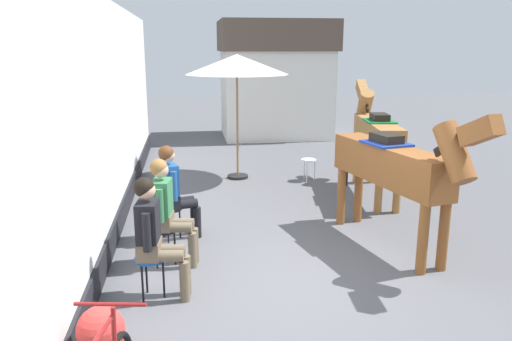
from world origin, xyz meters
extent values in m
plane|color=#56565B|center=(0.00, 3.00, 0.00)|extent=(40.00, 40.00, 0.00)
cube|color=white|center=(-2.55, 1.50, 1.70)|extent=(0.30, 14.00, 3.40)
cube|color=black|center=(-2.53, 1.50, 0.18)|extent=(0.34, 14.00, 0.36)
cube|color=silver|center=(1.40, 9.93, 1.30)|extent=(3.20, 2.40, 2.60)
cube|color=brown|center=(1.40, 9.93, 3.05)|extent=(3.40, 2.60, 0.90)
cylinder|color=#194C99|center=(-1.78, -0.31, 0.46)|extent=(0.34, 0.34, 0.03)
cylinder|color=black|center=(-1.64, -0.32, 0.22)|extent=(0.02, 0.02, 0.45)
cylinder|color=black|center=(-1.84, -0.18, 0.22)|extent=(0.02, 0.02, 0.45)
cylinder|color=black|center=(-1.86, -0.42, 0.22)|extent=(0.02, 0.02, 0.45)
cube|color=brown|center=(-1.78, -0.31, 0.58)|extent=(0.27, 0.34, 0.20)
cube|color=black|center=(-1.78, -0.31, 0.90)|extent=(0.25, 0.36, 0.44)
sphere|color=tan|center=(-1.78, -0.31, 1.25)|extent=(0.20, 0.20, 0.20)
sphere|color=black|center=(-1.80, -0.31, 1.28)|extent=(0.22, 0.22, 0.22)
cylinder|color=brown|center=(-1.58, -0.25, 0.53)|extent=(0.39, 0.17, 0.13)
cylinder|color=brown|center=(-1.40, -0.27, 0.23)|extent=(0.11, 0.11, 0.46)
cylinder|color=brown|center=(-1.60, -0.41, 0.53)|extent=(0.39, 0.17, 0.13)
cylinder|color=brown|center=(-1.41, -0.43, 0.23)|extent=(0.11, 0.11, 0.46)
cylinder|color=black|center=(-1.74, -0.11, 0.85)|extent=(0.09, 0.09, 0.42)
cylinder|color=black|center=(-1.78, -0.51, 0.85)|extent=(0.09, 0.09, 0.42)
cylinder|color=black|center=(-1.67, 0.58, 0.46)|extent=(0.34, 0.34, 0.03)
cylinder|color=black|center=(-1.54, 0.56, 0.22)|extent=(0.02, 0.02, 0.45)
cylinder|color=black|center=(-1.72, 0.71, 0.22)|extent=(0.02, 0.02, 0.45)
cylinder|color=black|center=(-1.76, 0.48, 0.22)|extent=(0.02, 0.02, 0.45)
cube|color=brown|center=(-1.67, 0.58, 0.58)|extent=(0.29, 0.36, 0.20)
cube|color=#337247|center=(-1.67, 0.58, 0.90)|extent=(0.27, 0.37, 0.44)
sphere|color=tan|center=(-1.67, 0.58, 1.25)|extent=(0.20, 0.20, 0.20)
sphere|color=olive|center=(-1.69, 0.59, 1.28)|extent=(0.22, 0.22, 0.22)
cylinder|color=brown|center=(-1.47, 0.63, 0.53)|extent=(0.40, 0.19, 0.13)
cylinder|color=brown|center=(-1.29, 0.60, 0.23)|extent=(0.11, 0.11, 0.46)
cylinder|color=brown|center=(-1.50, 0.47, 0.53)|extent=(0.40, 0.19, 0.13)
cylinder|color=brown|center=(-1.31, 0.44, 0.23)|extent=(0.11, 0.11, 0.46)
cylinder|color=#337247|center=(-1.62, 0.78, 0.85)|extent=(0.09, 0.09, 0.42)
cylinder|color=#337247|center=(-1.69, 0.38, 0.85)|extent=(0.09, 0.09, 0.42)
cylinder|color=black|center=(-1.61, 1.44, 0.46)|extent=(0.34, 0.34, 0.03)
cylinder|color=black|center=(-1.48, 1.48, 0.22)|extent=(0.02, 0.02, 0.45)
cylinder|color=black|center=(-1.72, 1.54, 0.22)|extent=(0.02, 0.02, 0.45)
cylinder|color=black|center=(-1.65, 1.31, 0.22)|extent=(0.02, 0.02, 0.45)
cube|color=black|center=(-1.61, 1.44, 0.58)|extent=(0.32, 0.38, 0.20)
cube|color=#1E4C8C|center=(-1.61, 1.44, 0.90)|extent=(0.31, 0.39, 0.44)
sphere|color=tan|center=(-1.61, 1.44, 1.25)|extent=(0.20, 0.20, 0.20)
sphere|color=#593319|center=(-1.63, 1.44, 1.28)|extent=(0.22, 0.22, 0.22)
cylinder|color=black|center=(-1.45, 1.57, 0.53)|extent=(0.40, 0.23, 0.13)
cylinder|color=black|center=(-1.27, 1.63, 0.23)|extent=(0.11, 0.11, 0.46)
cylinder|color=black|center=(-1.41, 1.42, 0.53)|extent=(0.40, 0.23, 0.13)
cylinder|color=black|center=(-1.23, 1.47, 0.23)|extent=(0.11, 0.11, 0.46)
cylinder|color=#1E4C8C|center=(-1.65, 1.64, 0.85)|extent=(0.09, 0.09, 0.42)
cylinder|color=#1E4C8C|center=(-1.54, 1.26, 0.85)|extent=(0.09, 0.09, 0.42)
cube|color=brown|center=(1.40, 0.86, 1.16)|extent=(0.93, 2.24, 0.52)
cylinder|color=brown|center=(1.77, -0.05, 0.45)|extent=(0.13, 0.13, 0.90)
cylinder|color=brown|center=(1.47, -0.13, 0.45)|extent=(0.13, 0.13, 0.90)
cylinder|color=brown|center=(1.33, 1.83, 0.45)|extent=(0.13, 0.13, 0.90)
cylinder|color=brown|center=(1.03, 1.76, 0.45)|extent=(0.13, 0.13, 0.90)
cylinder|color=brown|center=(1.67, -0.30, 1.55)|extent=(0.42, 0.68, 0.73)
cube|color=brown|center=(1.75, -0.64, 1.86)|extent=(0.30, 0.56, 0.40)
cube|color=black|center=(1.66, -0.29, 1.69)|extent=(0.18, 0.62, 0.48)
cylinder|color=black|center=(1.14, 1.97, 0.89)|extent=(0.12, 0.12, 0.65)
cube|color=navy|center=(1.37, 0.96, 1.44)|extent=(0.62, 0.70, 0.03)
cube|color=black|center=(1.37, 0.96, 1.51)|extent=(0.37, 0.49, 0.12)
cube|color=#9E6B38|center=(2.10, 3.13, 1.16)|extent=(0.74, 2.24, 0.52)
cylinder|color=#9E6B38|center=(2.08, 4.12, 0.45)|extent=(0.13, 0.13, 0.90)
cylinder|color=#9E6B38|center=(2.39, 4.08, 0.45)|extent=(0.13, 0.13, 0.90)
cylinder|color=#9E6B38|center=(1.81, 2.20, 0.45)|extent=(0.13, 0.13, 0.90)
cylinder|color=#9E6B38|center=(2.12, 2.16, 0.45)|extent=(0.13, 0.13, 0.90)
cylinder|color=#9E6B38|center=(2.26, 4.32, 1.55)|extent=(0.36, 0.66, 0.73)
cube|color=#9E6B38|center=(2.31, 4.66, 1.86)|extent=(0.25, 0.55, 0.40)
cube|color=black|center=(2.26, 4.30, 1.69)|extent=(0.13, 0.63, 0.48)
cylinder|color=black|center=(1.94, 2.00, 0.89)|extent=(0.11, 0.11, 0.65)
cube|color=#197238|center=(2.08, 3.03, 1.44)|extent=(0.58, 0.66, 0.03)
cube|color=black|center=(2.08, 3.03, 1.51)|extent=(0.34, 0.47, 0.12)
sphere|color=red|center=(-2.09, -1.66, 0.44)|extent=(0.40, 0.40, 0.40)
cylinder|color=maroon|center=(-1.89, -2.30, 1.01)|extent=(0.50, 0.11, 0.03)
cylinder|color=black|center=(-0.29, 4.84, 0.03)|extent=(0.44, 0.44, 0.06)
cylinder|color=olive|center=(-0.29, 4.84, 1.10)|extent=(0.04, 0.04, 2.20)
cone|color=silver|center=(-0.29, 4.84, 2.38)|extent=(2.10, 2.10, 0.40)
cylinder|color=white|center=(1.15, 4.40, 0.45)|extent=(0.32, 0.32, 0.03)
cylinder|color=silver|center=(1.28, 4.40, 0.22)|extent=(0.02, 0.02, 0.43)
cylinder|color=silver|center=(1.08, 4.52, 0.22)|extent=(0.02, 0.02, 0.43)
cylinder|color=silver|center=(1.08, 4.29, 0.22)|extent=(0.02, 0.02, 0.43)
camera|label=1|loc=(-1.32, -5.53, 2.72)|focal=35.32mm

